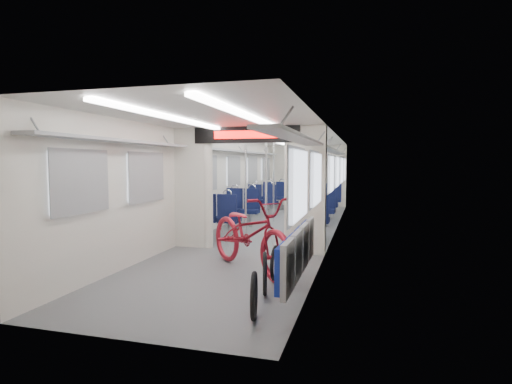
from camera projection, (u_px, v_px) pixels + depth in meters
carriage at (269, 169)px, 9.09m from camera, size 12.00×12.02×2.31m
bicycle at (250, 233)px, 5.99m from camera, size 2.13×2.08×1.16m
flip_bench at (298, 251)px, 4.81m from camera, size 0.12×2.14×0.55m
bike_hoop_a at (254, 298)px, 4.15m from camera, size 0.15×0.51×0.51m
bike_hoop_b at (265, 276)px, 4.93m from camera, size 0.18×0.54×0.54m
bike_hoop_c at (275, 265)px, 5.51m from camera, size 0.05×0.50×0.50m
seat_bay_near_left at (231, 209)px, 9.47m from camera, size 0.90×2.01×1.08m
seat_bay_near_right at (313, 209)px, 9.48m from camera, size 0.92×2.11×1.11m
seat_bay_far_left at (269, 196)px, 13.24m from camera, size 0.89×2.00×1.08m
seat_bay_far_right at (325, 198)px, 12.47m from camera, size 0.88×1.92×1.05m
stanchion_near_left at (246, 186)px, 8.31m from camera, size 0.05×0.05×2.30m
stanchion_near_right at (266, 188)px, 7.71m from camera, size 0.05×0.05×2.30m
stanchion_far_left at (274, 180)px, 11.03m from camera, size 0.04×0.04×2.30m
stanchion_far_right at (299, 180)px, 11.00m from camera, size 0.04×0.04×2.30m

